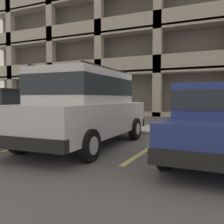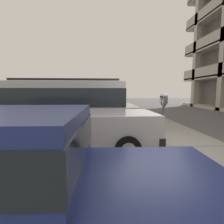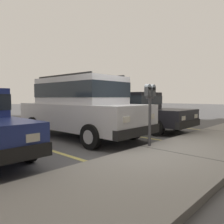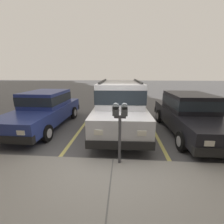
# 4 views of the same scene
# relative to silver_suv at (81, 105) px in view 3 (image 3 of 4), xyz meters

# --- Properties ---
(ground_plane) EXTENTS (80.00, 80.00, 0.10)m
(ground_plane) POSITION_rel_silver_suv_xyz_m (0.11, 2.32, -1.14)
(ground_plane) COLOR #565659
(sidewalk) EXTENTS (40.00, 2.20, 0.12)m
(sidewalk) POSITION_rel_silver_suv_xyz_m (0.11, 3.62, -1.03)
(sidewalk) COLOR gray
(sidewalk) RESTS_ON ground_plane
(parking_stall_lines) EXTENTS (12.40, 4.80, 0.01)m
(parking_stall_lines) POSITION_rel_silver_suv_xyz_m (1.65, 0.92, -1.08)
(parking_stall_lines) COLOR #DBD16B
(parking_stall_lines) RESTS_ON ground_plane
(silver_suv) EXTENTS (2.10, 4.82, 2.03)m
(silver_suv) POSITION_rel_silver_suv_xyz_m (0.00, 0.00, 0.00)
(silver_suv) COLOR silver
(silver_suv) RESTS_ON ground_plane
(red_sedan) EXTENTS (1.91, 4.51, 1.54)m
(red_sedan) POSITION_rel_silver_suv_xyz_m (-2.73, 0.21, -0.27)
(red_sedan) COLOR black
(red_sedan) RESTS_ON ground_plane
(parking_meter_near) EXTENTS (0.35, 0.12, 1.54)m
(parking_meter_near) POSITION_rel_silver_suv_xyz_m (-0.06, 2.67, 0.18)
(parking_meter_near) COLOR #47474C
(parking_meter_near) RESTS_ON sidewalk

